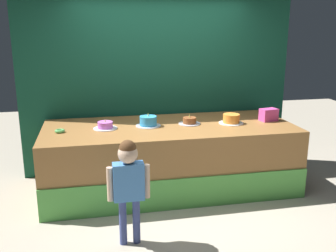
{
  "coord_description": "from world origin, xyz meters",
  "views": [
    {
      "loc": [
        -0.98,
        -4.04,
        2.12
      ],
      "look_at": [
        -0.07,
        0.39,
        0.93
      ],
      "focal_mm": 40.78,
      "sensor_mm": 36.0,
      "label": 1
    }
  ],
  "objects_px": {
    "cake_center_left": "(148,121)",
    "cake_far_left": "(105,126)",
    "child_figure": "(128,178)",
    "cake_center_right": "(190,121)",
    "pink_box": "(269,115)",
    "donut": "(60,131)",
    "cake_far_right": "(231,119)"
  },
  "relations": [
    {
      "from": "cake_far_left",
      "to": "cake_center_left",
      "type": "xyz_separation_m",
      "value": [
        0.55,
        0.02,
        0.02
      ]
    },
    {
      "from": "child_figure",
      "to": "pink_box",
      "type": "height_order",
      "value": "child_figure"
    },
    {
      "from": "pink_box",
      "to": "cake_far_right",
      "type": "distance_m",
      "value": 0.55
    },
    {
      "from": "pink_box",
      "to": "cake_far_right",
      "type": "relative_size",
      "value": 0.7
    },
    {
      "from": "cake_far_left",
      "to": "cake_center_right",
      "type": "relative_size",
      "value": 1.05
    },
    {
      "from": "child_figure",
      "to": "donut",
      "type": "xyz_separation_m",
      "value": [
        -0.71,
        1.21,
        0.18
      ]
    },
    {
      "from": "pink_box",
      "to": "cake_center_right",
      "type": "distance_m",
      "value": 1.1
    },
    {
      "from": "cake_far_left",
      "to": "cake_far_right",
      "type": "xyz_separation_m",
      "value": [
        1.65,
        -0.06,
        0.02
      ]
    },
    {
      "from": "pink_box",
      "to": "donut",
      "type": "bearing_deg",
      "value": -179.22
    },
    {
      "from": "cake_center_left",
      "to": "cake_far_left",
      "type": "bearing_deg",
      "value": -177.92
    },
    {
      "from": "child_figure",
      "to": "donut",
      "type": "height_order",
      "value": "child_figure"
    },
    {
      "from": "donut",
      "to": "cake_center_right",
      "type": "distance_m",
      "value": 1.65
    },
    {
      "from": "pink_box",
      "to": "cake_far_left",
      "type": "distance_m",
      "value": 2.2
    },
    {
      "from": "donut",
      "to": "cake_far_right",
      "type": "bearing_deg",
      "value": 0.08
    },
    {
      "from": "cake_far_left",
      "to": "child_figure",
      "type": "bearing_deg",
      "value": -83.04
    },
    {
      "from": "child_figure",
      "to": "pink_box",
      "type": "relative_size",
      "value": 4.73
    },
    {
      "from": "cake_far_right",
      "to": "pink_box",
      "type": "bearing_deg",
      "value": 3.56
    },
    {
      "from": "child_figure",
      "to": "donut",
      "type": "relative_size",
      "value": 8.92
    },
    {
      "from": "child_figure",
      "to": "donut",
      "type": "bearing_deg",
      "value": 120.23
    },
    {
      "from": "pink_box",
      "to": "child_figure",
      "type": "bearing_deg",
      "value": -148.59
    },
    {
      "from": "cake_far_left",
      "to": "cake_center_left",
      "type": "bearing_deg",
      "value": 2.08
    },
    {
      "from": "cake_center_right",
      "to": "cake_far_right",
      "type": "bearing_deg",
      "value": -8.13
    },
    {
      "from": "child_figure",
      "to": "cake_far_right",
      "type": "bearing_deg",
      "value": 39.1
    },
    {
      "from": "cake_center_right",
      "to": "pink_box",
      "type": "bearing_deg",
      "value": -2.31
    },
    {
      "from": "cake_center_left",
      "to": "pink_box",
      "type": "bearing_deg",
      "value": -1.62
    },
    {
      "from": "child_figure",
      "to": "cake_center_right",
      "type": "distance_m",
      "value": 1.61
    },
    {
      "from": "pink_box",
      "to": "cake_center_right",
      "type": "xyz_separation_m",
      "value": [
        -1.1,
        0.04,
        -0.04
      ]
    },
    {
      "from": "donut",
      "to": "cake_center_right",
      "type": "relative_size",
      "value": 0.42
    },
    {
      "from": "cake_center_left",
      "to": "cake_far_right",
      "type": "relative_size",
      "value": 0.99
    },
    {
      "from": "cake_center_left",
      "to": "cake_center_right",
      "type": "height_order",
      "value": "cake_center_left"
    },
    {
      "from": "child_figure",
      "to": "cake_center_left",
      "type": "xyz_separation_m",
      "value": [
        0.39,
        1.3,
        0.22
      ]
    },
    {
      "from": "child_figure",
      "to": "cake_far_right",
      "type": "relative_size",
      "value": 3.33
    }
  ]
}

